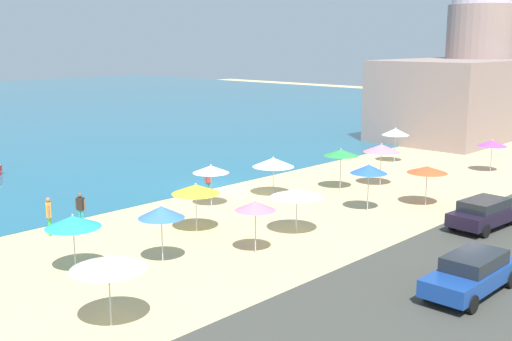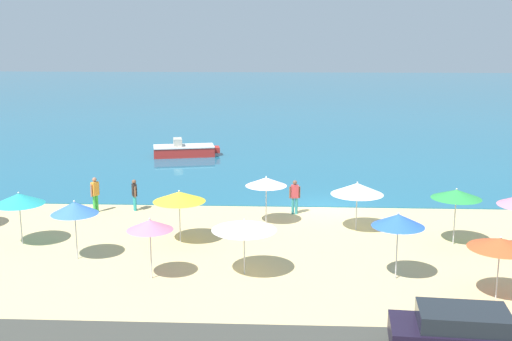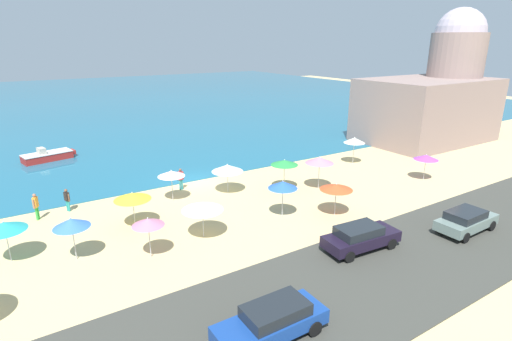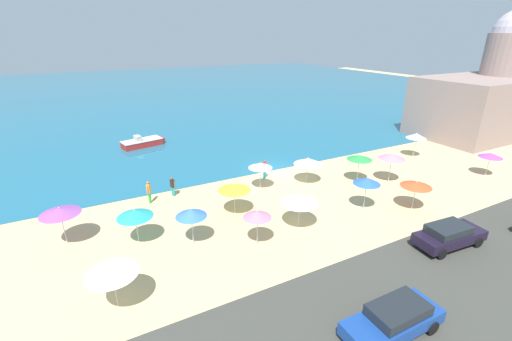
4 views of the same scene
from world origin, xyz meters
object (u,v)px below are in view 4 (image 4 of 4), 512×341
Objects in this scene: bather_0 at (265,168)px; skiff_nearshore at (142,143)px; beach_umbrella_10 at (392,156)px; beach_umbrella_11 at (491,155)px; beach_umbrella_1 at (191,213)px; beach_umbrella_0 at (135,213)px; beach_umbrella_8 at (308,161)px; beach_umbrella_6 at (416,136)px; beach_umbrella_14 at (234,187)px; bather_2 at (149,191)px; bather_1 at (173,185)px; beach_umbrella_7 at (257,214)px; beach_umbrella_13 at (299,200)px; beach_umbrella_5 at (416,184)px; harbor_fortress at (489,93)px; parked_car_2 at (394,319)px; parked_car_1 at (449,235)px; beach_umbrella_2 at (360,157)px; beach_umbrella_4 at (367,181)px; beach_umbrella_12 at (60,211)px; beach_umbrella_9 at (111,270)px; beach_umbrella_3 at (260,165)px.

bather_0 is 16.75m from skiff_nearshore.
beach_umbrella_11 is (9.02, -3.16, -0.40)m from beach_umbrella_10.
beach_umbrella_0 is at bearing 150.40° from beach_umbrella_1.
beach_umbrella_8 is at bearing -41.62° from bather_0.
beach_umbrella_6 is 21.96m from beach_umbrella_14.
beach_umbrella_8 is 1.33× the size of bather_2.
bather_0 is 8.25m from bather_1.
beach_umbrella_11 is at bearing -6.85° from beach_umbrella_0.
beach_umbrella_7 reaches higher than beach_umbrella_13.
beach_umbrella_5 is at bearing -5.91° from beach_umbrella_7.
bather_0 is (-6.88, 10.19, -1.02)m from beach_umbrella_5.
beach_umbrella_6 is at bearing 25.24° from beach_umbrella_10.
harbor_fortress is (37.69, 4.91, 3.09)m from beach_umbrella_14.
beach_umbrella_6 is 25.49m from parked_car_2.
beach_umbrella_8 is (-13.91, -0.30, -0.32)m from beach_umbrella_6.
beach_umbrella_10 is at bearing 62.36° from parked_car_1.
beach_umbrella_2 reaches higher than bather_0.
harbor_fortress is at bearing 13.85° from beach_umbrella_13.
beach_umbrella_1 is at bearing -169.55° from beach_umbrella_6.
harbor_fortress reaches higher than parked_car_1.
harbor_fortress is (44.54, 5.49, 3.13)m from beach_umbrella_0.
beach_umbrella_10 reaches higher than beach_umbrella_11.
beach_umbrella_7 is at bearing 174.09° from beach_umbrella_5.
bather_1 is at bearing 145.38° from beach_umbrella_5.
beach_umbrella_6 is at bearing -171.22° from harbor_fortress.
beach_umbrella_6 is at bearing 25.72° from beach_umbrella_4.
beach_umbrella_12 is at bearing 170.79° from beach_umbrella_11.
beach_umbrella_8 is 3.92m from bather_0.
beach_umbrella_8 is at bearing 67.27° from parked_car_2.
bather_1 is at bearing 56.28° from beach_umbrella_0.
bather_2 reaches higher than bather_1.
beach_umbrella_9 is 1.48× the size of bather_1.
skiff_nearshore is (-6.55, 16.49, -1.61)m from beach_umbrella_3.
beach_umbrella_1 is 0.95× the size of beach_umbrella_4.
beach_umbrella_6 is at bearing 6.05° from beach_umbrella_0.
beach_umbrella_10 is at bearing -18.83° from bather_1.
beach_umbrella_1 is 0.49× the size of skiff_nearshore.
beach_umbrella_0 is 5.50m from beach_umbrella_9.
bather_0 is at bearing 23.80° from beach_umbrella_0.
beach_umbrella_10 is at bearing -1.27° from beach_umbrella_0.
beach_umbrella_1 is at bearing 168.95° from beach_umbrella_13.
beach_umbrella_5 is at bearing -157.96° from harbor_fortress.
beach_umbrella_12 is 16.29m from bather_0.
parked_car_1 is at bearing -81.13° from beach_umbrella_8.
beach_umbrella_7 is at bearing -29.48° from beach_umbrella_0.
beach_umbrella_11 is (11.48, -4.45, -0.28)m from beach_umbrella_2.
beach_umbrella_5 reaches higher than bather_1.
parked_car_2 is at bearing -97.55° from beach_umbrella_3.
beach_umbrella_2 reaches higher than beach_umbrella_0.
beach_umbrella_4 is 1.15× the size of beach_umbrella_11.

